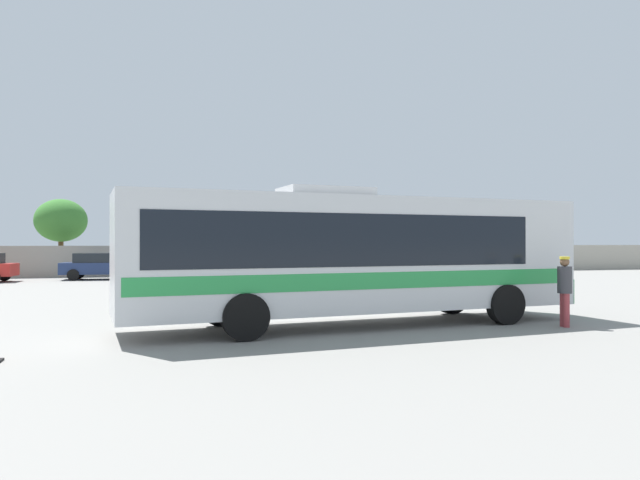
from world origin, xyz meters
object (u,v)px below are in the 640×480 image
(parked_car_second_dark_blue, at_px, (99,265))
(parked_car_third_dark_blue, at_px, (197,265))
(coach_bus_silver_green, at_px, (353,253))
(attendant_by_bus_door, at_px, (565,287))
(parked_car_rightmost_white, at_px, (302,264))
(roadside_tree_left, at_px, (61,221))
(roadside_tree_midleft, at_px, (204,218))

(parked_car_second_dark_blue, distance_m, parked_car_third_dark_blue, 5.48)
(coach_bus_silver_green, relative_size, parked_car_second_dark_blue, 2.83)
(attendant_by_bus_door, height_order, parked_car_second_dark_blue, attendant_by_bus_door)
(parked_car_rightmost_white, xyz_separation_m, roadside_tree_left, (-14.75, 5.47, 2.77))
(attendant_by_bus_door, relative_size, parked_car_second_dark_blue, 0.41)
(coach_bus_silver_green, xyz_separation_m, parked_car_second_dark_blue, (-8.19, 21.75, -1.07))
(parked_car_rightmost_white, bearing_deg, roadside_tree_left, 159.66)
(roadside_tree_left, distance_m, roadside_tree_midleft, 10.49)
(coach_bus_silver_green, relative_size, roadside_tree_midleft, 2.18)
(roadside_tree_midleft, bearing_deg, parked_car_third_dark_blue, -96.58)
(coach_bus_silver_green, height_order, roadside_tree_left, roadside_tree_left)
(parked_car_third_dark_blue, xyz_separation_m, roadside_tree_midleft, (1.14, 9.85, 3.18))
(attendant_by_bus_door, xyz_separation_m, roadside_tree_left, (-16.13, 28.36, 2.52))
(parked_car_third_dark_blue, distance_m, parked_car_rightmost_white, 6.45)
(roadside_tree_left, height_order, roadside_tree_midleft, roadside_tree_midleft)
(parked_car_second_dark_blue, distance_m, parked_car_rightmost_white, 11.93)
(coach_bus_silver_green, distance_m, attendant_by_bus_door, 5.41)
(coach_bus_silver_green, relative_size, parked_car_third_dark_blue, 2.89)
(attendant_by_bus_door, xyz_separation_m, parked_car_second_dark_blue, (-13.31, 23.30, -0.21))
(parked_car_third_dark_blue, xyz_separation_m, parked_car_rightmost_white, (6.45, -0.17, -0.02))
(parked_car_second_dark_blue, relative_size, parked_car_rightmost_white, 0.94)
(roadside_tree_left, bearing_deg, attendant_by_bus_door, -60.37)
(parked_car_rightmost_white, bearing_deg, roadside_tree_midleft, 117.91)
(parked_car_second_dark_blue, relative_size, parked_car_third_dark_blue, 1.02)
(attendant_by_bus_door, bearing_deg, parked_car_rightmost_white, 93.45)
(parked_car_rightmost_white, distance_m, roadside_tree_left, 15.98)
(coach_bus_silver_green, distance_m, roadside_tree_left, 29.03)
(parked_car_third_dark_blue, height_order, parked_car_rightmost_white, parked_car_third_dark_blue)
(parked_car_rightmost_white, bearing_deg, attendant_by_bus_door, -86.55)
(parked_car_third_dark_blue, bearing_deg, coach_bus_silver_green, -82.82)
(attendant_by_bus_door, xyz_separation_m, parked_car_third_dark_blue, (-7.83, 23.07, -0.23))
(parked_car_third_dark_blue, bearing_deg, roadside_tree_midleft, 83.42)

